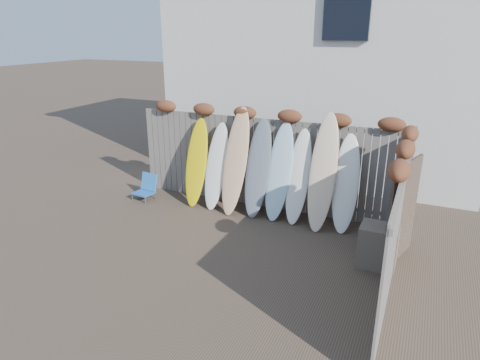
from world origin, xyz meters
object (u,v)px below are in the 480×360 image
at_px(wooden_crate, 378,246).
at_px(surfboard_0, 197,163).
at_px(beach_chair, 146,187).
at_px(lattice_panel, 402,212).

height_order(wooden_crate, surfboard_0, surfboard_0).
bearing_deg(surfboard_0, wooden_crate, -18.42).
xyz_separation_m(beach_chair, lattice_panel, (5.67, -0.56, 0.61)).
xyz_separation_m(wooden_crate, lattice_panel, (0.30, 0.39, 0.53)).
distance_m(beach_chair, surfboard_0, 1.44).
bearing_deg(surfboard_0, lattice_panel, -12.65).
bearing_deg(surfboard_0, beach_chair, -170.01).
relative_size(beach_chair, wooden_crate, 0.82).
xyz_separation_m(beach_chair, surfboard_0, (1.23, 0.26, 0.69)).
relative_size(beach_chair, surfboard_0, 0.29).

